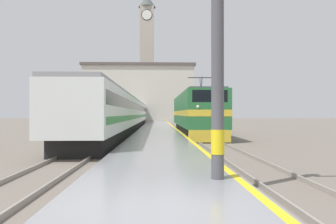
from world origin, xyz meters
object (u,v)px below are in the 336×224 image
(catenary_mast, at_px, (220,39))
(locomotive_train, at_px, (195,114))
(passenger_train, at_px, (127,114))
(clock_tower, at_px, (147,55))

(catenary_mast, bearing_deg, locomotive_train, 85.02)
(passenger_train, distance_m, clock_tower, 43.54)
(catenary_mast, bearing_deg, passenger_train, 99.42)
(locomotive_train, xyz_separation_m, catenary_mast, (-1.90, -21.83, 1.84))
(passenger_train, height_order, catenary_mast, catenary_mast)
(locomotive_train, relative_size, passenger_train, 0.34)
(passenger_train, bearing_deg, locomotive_train, -51.58)
(catenary_mast, relative_size, clock_tower, 0.23)
(catenary_mast, bearing_deg, clock_tower, 93.19)
(locomotive_train, distance_m, passenger_train, 11.23)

